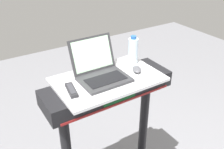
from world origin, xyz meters
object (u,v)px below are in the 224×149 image
water_bottle (133,51)px  tv_remote (71,90)px  computer_mouse (137,69)px  laptop (100,71)px

water_bottle → tv_remote: size_ratio=1.28×
water_bottle → tv_remote: bearing=-168.1°
tv_remote → water_bottle: bearing=11.9°
water_bottle → tv_remote: (-0.54, -0.11, -0.09)m
water_bottle → tv_remote: water_bottle is taller
computer_mouse → tv_remote: (-0.49, 0.01, -0.01)m
water_bottle → tv_remote: 0.56m
laptop → tv_remote: size_ratio=1.92×
computer_mouse → water_bottle: water_bottle is taller
computer_mouse → tv_remote: 0.49m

